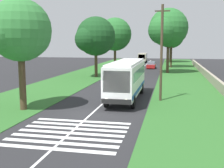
# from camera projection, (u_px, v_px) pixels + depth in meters

# --- Properties ---
(ground) EXTENTS (160.00, 160.00, 0.00)m
(ground) POSITION_uv_depth(u_px,v_px,m) (90.00, 115.00, 22.07)
(ground) COLOR #262628
(grass_verge_left) EXTENTS (120.00, 8.00, 0.04)m
(grass_verge_left) POSITION_uv_depth(u_px,v_px,m) (62.00, 84.00, 38.23)
(grass_verge_left) COLOR #2D6628
(grass_verge_left) RESTS_ON ground
(grass_verge_right) EXTENTS (120.00, 8.00, 0.04)m
(grass_verge_right) POSITION_uv_depth(u_px,v_px,m) (188.00, 88.00, 34.99)
(grass_verge_right) COLOR #2D6628
(grass_verge_right) RESTS_ON ground
(centre_line) EXTENTS (110.00, 0.16, 0.01)m
(centre_line) POSITION_uv_depth(u_px,v_px,m) (122.00, 86.00, 36.61)
(centre_line) COLOR silver
(centre_line) RESTS_ON ground
(coach_bus) EXTENTS (11.16, 2.62, 3.73)m
(coach_bus) POSITION_uv_depth(u_px,v_px,m) (127.00, 77.00, 28.00)
(coach_bus) COLOR white
(coach_bus) RESTS_ON ground
(zebra_crossing) EXTENTS (5.85, 6.80, 0.01)m
(zebra_crossing) POSITION_uv_depth(u_px,v_px,m) (70.00, 133.00, 17.66)
(zebra_crossing) COLOR silver
(zebra_crossing) RESTS_ON ground
(trailing_car_0) EXTENTS (4.30, 1.78, 1.43)m
(trailing_car_0) POSITION_uv_depth(u_px,v_px,m) (120.00, 73.00, 46.06)
(trailing_car_0) COLOR #B7A893
(trailing_car_0) RESTS_ON ground
(trailing_car_1) EXTENTS (4.30, 1.78, 1.43)m
(trailing_car_1) POSITION_uv_depth(u_px,v_px,m) (126.00, 69.00, 52.95)
(trailing_car_1) COLOR #B7A893
(trailing_car_1) RESTS_ON ground
(trailing_car_2) EXTENTS (4.30, 1.78, 1.43)m
(trailing_car_2) POSITION_uv_depth(u_px,v_px,m) (151.00, 65.00, 61.28)
(trailing_car_2) COLOR #B21E1E
(trailing_car_2) RESTS_ON ground
(trailing_car_3) EXTENTS (4.30, 1.78, 1.43)m
(trailing_car_3) POSITION_uv_depth(u_px,v_px,m) (139.00, 62.00, 70.84)
(trailing_car_3) COLOR navy
(trailing_car_3) RESTS_ON ground
(trailing_minibus_0) EXTENTS (6.00, 2.14, 2.53)m
(trailing_minibus_0) POSITION_uv_depth(u_px,v_px,m) (143.00, 57.00, 79.78)
(trailing_minibus_0) COLOR #BFB299
(trailing_minibus_0) RESTS_ON ground
(roadside_tree_left_0) EXTENTS (8.66, 7.04, 10.73)m
(roadside_tree_left_0) POSITION_uv_depth(u_px,v_px,m) (114.00, 35.00, 61.22)
(roadside_tree_left_0) COLOR #4C3826
(roadside_tree_left_0) RESTS_ON grass_verge_left
(roadside_tree_left_1) EXTENTS (7.10, 6.21, 9.57)m
(roadside_tree_left_1) POSITION_uv_depth(u_px,v_px,m) (95.00, 37.00, 45.44)
(roadside_tree_left_1) COLOR #4C3826
(roadside_tree_left_1) RESTS_ON grass_verge_left
(roadside_tree_left_2) EXTENTS (6.11, 5.02, 8.99)m
(roadside_tree_left_2) POSITION_uv_depth(u_px,v_px,m) (20.00, 32.00, 23.01)
(roadside_tree_left_2) COLOR #4C3826
(roadside_tree_left_2) RESTS_ON grass_verge_left
(roadside_tree_right_0) EXTENTS (7.50, 5.99, 11.63)m
(roadside_tree_right_0) POSITION_uv_depth(u_px,v_px,m) (171.00, 29.00, 62.22)
(roadside_tree_right_0) COLOR #3D2D1E
(roadside_tree_right_0) RESTS_ON grass_verge_right
(roadside_tree_right_1) EXTENTS (8.30, 6.98, 11.57)m
(roadside_tree_right_1) POSITION_uv_depth(u_px,v_px,m) (167.00, 29.00, 51.01)
(roadside_tree_right_1) COLOR #4C3826
(roadside_tree_right_1) RESTS_ON grass_verge_right
(roadside_tree_right_2) EXTENTS (8.68, 7.24, 11.11)m
(roadside_tree_right_2) POSITION_uv_depth(u_px,v_px,m) (170.00, 36.00, 79.44)
(roadside_tree_right_2) COLOR brown
(roadside_tree_right_2) RESTS_ON grass_verge_right
(utility_pole) EXTENTS (0.24, 1.40, 8.95)m
(utility_pole) POSITION_uv_depth(u_px,v_px,m) (161.00, 52.00, 26.71)
(utility_pole) COLOR #473828
(utility_pole) RESTS_ON grass_verge_right
(roadside_wall) EXTENTS (70.00, 0.40, 1.14)m
(roadside_wall) POSITION_uv_depth(u_px,v_px,m) (212.00, 79.00, 39.09)
(roadside_wall) COLOR #9E937F
(roadside_wall) RESTS_ON grass_verge_right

